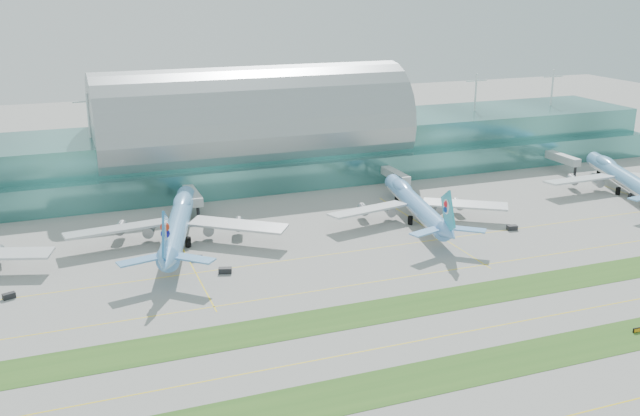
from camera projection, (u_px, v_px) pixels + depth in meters
name	position (u px, v px, depth m)	size (l,w,h in m)	color
ground	(403.00, 311.00, 166.06)	(700.00, 700.00, 0.00)	gray
terminal	(253.00, 142.00, 276.69)	(340.00, 69.10, 36.00)	#3D7A75
grass_strip_near	(467.00, 369.00, 141.07)	(420.00, 12.00, 0.08)	#2D591E
grass_strip_far	(399.00, 308.00, 167.83)	(420.00, 12.00, 0.08)	#2D591E
taxiline_b	(432.00, 338.00, 153.57)	(420.00, 0.35, 0.01)	yellow
taxiline_c	(371.00, 282.00, 182.12)	(420.00, 0.35, 0.01)	yellow
taxiline_d	(339.00, 253.00, 201.75)	(420.00, 0.35, 0.01)	yellow
airliner_b	(178.00, 222.00, 208.52)	(62.44, 72.15, 20.17)	#63A0DA
airliner_c	(415.00, 203.00, 228.23)	(58.46, 67.14, 18.57)	#69A5E8
airliner_d	(623.00, 176.00, 259.58)	(57.40, 66.84, 19.07)	#5D9ACE
gse_b	(9.00, 296.00, 172.60)	(2.93, 1.46, 1.42)	black
gse_c	(225.00, 270.00, 187.72)	(3.45, 1.78, 1.49)	black
gse_d	(197.00, 258.00, 196.45)	(2.97, 1.61, 1.28)	black
gse_e	(448.00, 217.00, 230.11)	(3.12, 1.62, 1.46)	#D2CD0C
gse_f	(512.00, 228.00, 220.59)	(3.12, 1.87, 1.47)	black
gse_h	(633.00, 196.00, 253.63)	(3.02, 1.69, 1.44)	black
taxiway_sign_east	(638.00, 330.00, 156.00)	(2.66, 0.40, 1.12)	black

